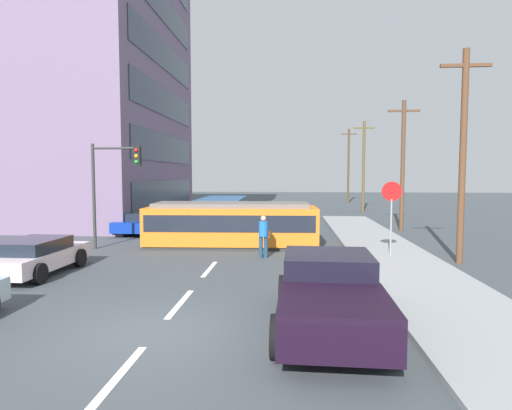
% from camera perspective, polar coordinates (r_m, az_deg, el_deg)
% --- Properties ---
extents(ground_plane, '(120.00, 120.00, 0.00)m').
position_cam_1_polar(ground_plane, '(19.06, -3.92, -5.87)').
color(ground_plane, '#3E4549').
extents(sidewalk_curb_right, '(3.20, 36.00, 0.14)m').
position_cam_1_polar(sidewalk_curb_right, '(15.45, 19.73, -8.21)').
color(sidewalk_curb_right, gray).
rests_on(sidewalk_curb_right, ground).
extents(lane_stripe_0, '(0.16, 2.40, 0.01)m').
position_cam_1_polar(lane_stripe_0, '(7.86, -17.91, -20.93)').
color(lane_stripe_0, silver).
rests_on(lane_stripe_0, ground).
extents(lane_stripe_1, '(0.16, 2.40, 0.01)m').
position_cam_1_polar(lane_stripe_1, '(11.42, -10.02, -12.75)').
color(lane_stripe_1, silver).
rests_on(lane_stripe_1, ground).
extents(lane_stripe_2, '(0.16, 2.40, 0.01)m').
position_cam_1_polar(lane_stripe_2, '(15.19, -6.17, -8.45)').
color(lane_stripe_2, silver).
rests_on(lane_stripe_2, ground).
extents(lane_stripe_3, '(0.16, 2.40, 0.01)m').
position_cam_1_polar(lane_stripe_3, '(25.69, -1.68, -3.25)').
color(lane_stripe_3, silver).
rests_on(lane_stripe_3, ground).
extents(lane_stripe_4, '(0.16, 2.40, 0.01)m').
position_cam_1_polar(lane_stripe_4, '(31.62, -0.49, -1.85)').
color(lane_stripe_4, silver).
rests_on(lane_stripe_4, ground).
extents(corner_building, '(14.66, 16.06, 22.40)m').
position_cam_1_polar(corner_building, '(34.84, -24.17, 16.88)').
color(corner_building, slate).
rests_on(corner_building, ground).
extents(streetcar_tram, '(7.82, 2.86, 2.01)m').
position_cam_1_polar(streetcar_tram, '(19.64, -3.25, -2.50)').
color(streetcar_tram, orange).
rests_on(streetcar_tram, ground).
extents(city_bus, '(2.65, 5.67, 1.88)m').
position_cam_1_polar(city_bus, '(25.92, -4.49, -0.81)').
color(city_bus, '#2D5580').
rests_on(city_bus, ground).
extents(pedestrian_crossing, '(0.51, 0.36, 1.67)m').
position_cam_1_polar(pedestrian_crossing, '(16.97, 1.01, -3.87)').
color(pedestrian_crossing, navy).
rests_on(pedestrian_crossing, ground).
extents(pickup_truck_parked, '(2.37, 5.05, 1.55)m').
position_cam_1_polar(pickup_truck_parked, '(9.39, 9.72, -11.44)').
color(pickup_truck_parked, black).
rests_on(pickup_truck_parked, ground).
extents(parked_sedan_mid, '(1.97, 4.08, 1.19)m').
position_cam_1_polar(parked_sedan_mid, '(15.97, -27.26, -6.01)').
color(parked_sedan_mid, silver).
rests_on(parked_sedan_mid, ground).
extents(parked_sedan_far, '(2.04, 4.22, 1.19)m').
position_cam_1_polar(parked_sedan_far, '(24.90, -15.13, -2.19)').
color(parked_sedan_far, '#0E2E97').
rests_on(parked_sedan_far, ground).
extents(stop_sign, '(0.76, 0.07, 2.88)m').
position_cam_1_polar(stop_sign, '(17.40, 17.56, 0.27)').
color(stop_sign, gray).
rests_on(stop_sign, sidewalk_curb_right).
extents(traffic_light_mast, '(2.21, 0.33, 4.63)m').
position_cam_1_polar(traffic_light_mast, '(19.78, -18.52, 3.69)').
color(traffic_light_mast, '#333333').
rests_on(traffic_light_mast, ground).
extents(utility_pole_near, '(1.80, 0.24, 7.82)m').
position_cam_1_polar(utility_pole_near, '(17.51, 25.79, 6.28)').
color(utility_pole_near, brown).
rests_on(utility_pole_near, ground).
extents(utility_pole_mid, '(1.80, 0.24, 7.53)m').
position_cam_1_polar(utility_pole_mid, '(26.34, 18.92, 5.30)').
color(utility_pole_mid, brown).
rests_on(utility_pole_mid, ground).
extents(utility_pole_far, '(1.80, 0.24, 7.88)m').
position_cam_1_polar(utility_pole_far, '(38.58, 14.10, 5.22)').
color(utility_pole_far, brown).
rests_on(utility_pole_far, ground).
extents(utility_pole_distant, '(1.80, 0.24, 8.44)m').
position_cam_1_polar(utility_pole_distant, '(50.30, 12.18, 5.30)').
color(utility_pole_distant, '#503A23').
rests_on(utility_pole_distant, ground).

